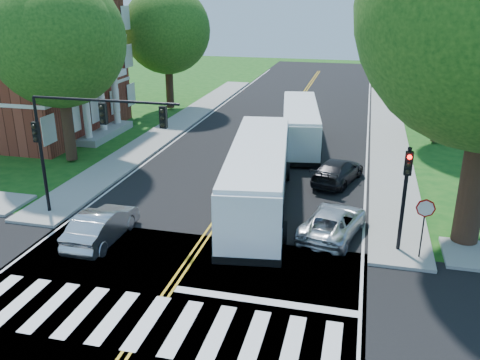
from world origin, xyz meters
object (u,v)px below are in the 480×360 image
(signal_ne, at_px, (405,186))
(suv, at_px, (333,222))
(dark_sedan, at_px, (338,171))
(bus_follow, at_px, (300,124))
(hatchback, at_px, (102,225))
(signal_nw, at_px, (83,130))
(bus_lead, at_px, (258,175))

(signal_ne, relative_size, suv, 0.94)
(signal_ne, bearing_deg, dark_sedan, 111.07)
(bus_follow, xyz_separation_m, hatchback, (-6.33, -16.78, -0.76))
(signal_nw, distance_m, bus_follow, 17.07)
(signal_ne, height_order, hatchback, signal_ne)
(signal_nw, height_order, suv, signal_nw)
(signal_nw, distance_m, bus_lead, 8.53)
(suv, bearing_deg, dark_sedan, -74.87)
(dark_sedan, bearing_deg, bus_follow, -49.50)
(signal_nw, distance_m, dark_sedan, 14.03)
(signal_ne, distance_m, hatchback, 12.78)
(signal_ne, xyz_separation_m, bus_follow, (-6.10, 14.81, -1.47))
(bus_lead, distance_m, bus_follow, 11.57)
(bus_lead, xyz_separation_m, dark_sedan, (3.63, 4.55, -1.04))
(bus_lead, bearing_deg, signal_nw, 15.95)
(bus_lead, xyz_separation_m, bus_follow, (0.54, 11.56, -0.22))
(suv, relative_size, dark_sedan, 1.02)
(signal_nw, height_order, signal_ne, signal_nw)
(signal_nw, height_order, hatchback, signal_nw)
(signal_ne, bearing_deg, bus_follow, 112.39)
(dark_sedan, bearing_deg, bus_lead, 68.07)
(signal_ne, bearing_deg, hatchback, -170.98)
(bus_follow, distance_m, dark_sedan, 7.70)
(bus_follow, height_order, dark_sedan, bus_follow)
(signal_nw, xyz_separation_m, bus_follow, (7.95, 14.82, -2.89))
(signal_nw, height_order, bus_follow, signal_nw)
(bus_follow, height_order, suv, bus_follow)
(dark_sedan, bearing_deg, hatchback, 62.75)
(signal_ne, relative_size, dark_sedan, 0.96)
(signal_ne, xyz_separation_m, suv, (-2.76, 0.96, -2.31))
(signal_ne, distance_m, dark_sedan, 8.67)
(suv, bearing_deg, bus_follow, -63.36)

